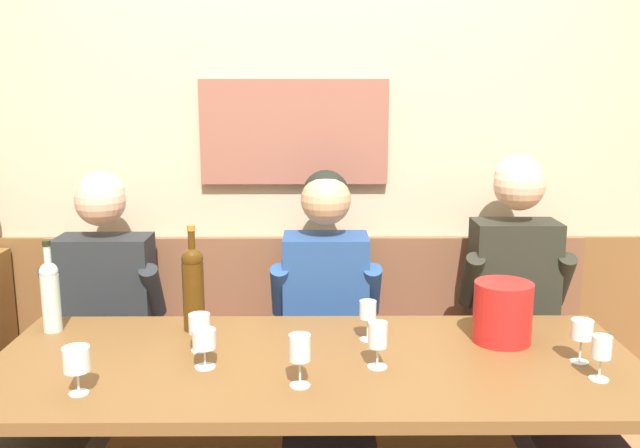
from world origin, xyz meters
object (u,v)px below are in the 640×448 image
Objects in this scene: ice_bucket at (504,312)px; wine_glass_right_end at (301,349)px; dining_table at (317,381)px; wine_bottle_clear_water at (52,293)px; wall_bench at (316,389)px; wine_glass_center_front at (201,325)px; wine_glass_left_end at (369,312)px; person_right_seat at (328,346)px; wine_glass_center_rear at (206,340)px; wine_glass_mid_left at (583,332)px; wine_glass_near_bucket at (603,350)px; wine_glass_mid_right at (78,361)px; wine_glass_by_bottle at (379,336)px; person_center_left_seat at (538,340)px; person_center_right_seat at (81,354)px; wine_bottle_amber_mid at (194,286)px.

wine_glass_right_end is (-0.71, -0.37, 0.01)m from ice_bucket.
dining_table is 6.28× the size of wine_bottle_clear_water.
wine_glass_center_front is (-0.39, -0.66, 0.54)m from wall_bench.
person_right_seat is at bearing 126.60° from wine_glass_left_end.
wine_glass_center_rear is 1.23m from wine_glass_mid_left.
wine_glass_near_bucket is at bearing -56.40° from ice_bucket.
wine_glass_mid_right is (0.27, -0.53, -0.04)m from wine_bottle_clear_water.
wine_glass_by_bottle is at bearing -176.92° from wine_glass_mid_left.
person_center_left_seat reaches higher than person_right_seat.
ice_bucket is at bearing -6.55° from person_center_right_seat.
wine_glass_center_rear is at bearing -75.25° from wine_bottle_amber_mid.
wine_glass_mid_left is at bearing -4.90° from wine_glass_center_front.
wine_glass_by_bottle reaches higher than wine_glass_near_bucket.
wine_glass_mid_right is (-1.36, -0.41, -0.01)m from ice_bucket.
person_center_right_seat is 1.20m from wine_glass_by_bottle.
ice_bucket is 0.28m from wine_glass_mid_left.
wine_glass_near_bucket is (0.83, -0.53, 0.20)m from person_right_seat.
wine_bottle_clear_water is 0.71m from wine_glass_center_rear.
wine_bottle_clear_water reaches higher than wine_glass_mid_right.
dining_table is 14.80× the size of wine_glass_mid_left.
wall_bench is at bearing 23.75° from person_center_right_seat.
wine_glass_right_end is at bearing -24.59° from wine_glass_center_rear.
wine_glass_left_end is at bearing -9.97° from wine_bottle_amber_mid.
wine_glass_mid_right is at bearing -175.77° from wine_glass_right_end.
wine_bottle_amber_mid is at bearing 1.11° from wine_bottle_clear_water.
wine_glass_right_end is (0.35, -0.28, 0.02)m from wine_glass_center_front.
wine_glass_center_front is (-0.58, -0.10, -0.01)m from wine_glass_left_end.
wine_bottle_clear_water reaches higher than wine_glass_mid_left.
person_center_right_seat is 3.37× the size of wine_bottle_amber_mid.
wine_glass_near_bucket is (0.88, -0.17, 0.17)m from dining_table.
wine_glass_right_end is at bearing -147.72° from person_center_left_seat.
wine_glass_mid_right is 0.66m from wine_glass_right_end.
wine_bottle_clear_water is (-0.97, 0.28, 0.22)m from dining_table.
person_center_left_seat is at bearing -23.28° from wall_bench.
ice_bucket is at bearing 4.48° from wine_glass_center_front.
person_center_left_seat is at bearing 32.28° from wine_glass_right_end.
person_right_seat is 10.40× the size of wine_glass_center_rear.
wine_glass_mid_left is (1.57, 0.22, 0.00)m from wine_glass_mid_right.
wall_bench is 18.63× the size of wine_glass_center_front.
wine_glass_mid_right is (-0.75, -0.62, 0.20)m from person_right_seat.
wine_bottle_clear_water reaches higher than dining_table.
wine_bottle_amber_mid reaches higher than wine_glass_right_end.
dining_table is 16.36× the size of wine_glass_center_front.
wine_bottle_amber_mid is (-0.45, 0.29, 0.25)m from dining_table.
wine_glass_left_end is (-0.69, 0.34, 0.01)m from wine_glass_near_bucket.
wall_bench reaches higher than wine_glass_near_bucket.
wine_bottle_amber_mid is 1.36m from wine_glass_mid_left.
person_center_right_seat is 0.71m from wine_glass_center_rear.
person_center_left_seat is 9.20× the size of wine_glass_mid_left.
person_center_right_seat reaches higher than wine_bottle_clear_water.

